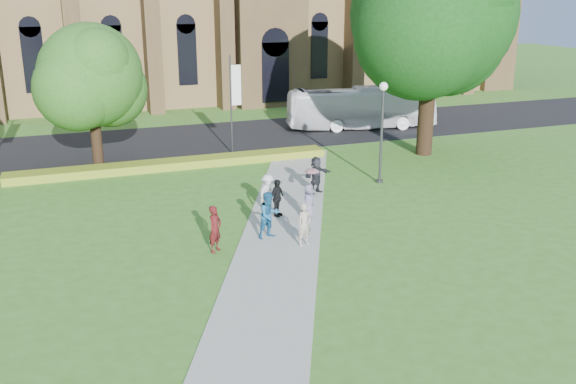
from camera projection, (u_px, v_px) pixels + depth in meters
name	position (u px, v px, depth m)	size (l,w,h in m)	color
ground	(290.00, 246.00, 25.23)	(160.00, 160.00, 0.00)	#437122
road	(184.00, 140.00, 43.08)	(160.00, 10.00, 0.02)	black
footpath	(281.00, 236.00, 26.12)	(3.20, 30.00, 0.04)	#B2B2A8
flower_hedge	(174.00, 164.00, 36.27)	(18.00, 1.40, 0.45)	gold
streetlamp	(382.00, 120.00, 32.57)	(0.44, 0.44, 5.24)	#38383D
large_tree	(433.00, 13.00, 36.93)	(9.60, 9.60, 13.20)	#332114
street_tree_1	(91.00, 76.00, 34.59)	(5.60, 5.60, 8.05)	#332114
banner_pole_0	(233.00, 99.00, 38.50)	(0.70, 0.10, 6.00)	#38383D
tour_coach	(361.00, 108.00, 46.32)	(2.50, 10.69, 2.98)	silver
pedestrian_0	(215.00, 229.00, 24.33)	(0.66, 0.44, 1.82)	#4C1113
pedestrian_1	(269.00, 215.00, 25.67)	(0.93, 0.73, 1.92)	#1B5C8B
pedestrian_2	(268.00, 193.00, 28.82)	(1.11, 0.64, 1.73)	silver
pedestrian_3	(277.00, 198.00, 28.21)	(0.98, 0.41, 1.68)	black
pedestrian_4	(309.00, 202.00, 27.91)	(0.76, 0.50, 1.56)	slate
pedestrian_5	(316.00, 175.00, 31.43)	(1.71, 0.54, 1.84)	#212328
pedestrian_6	(305.00, 224.00, 24.94)	(0.63, 0.41, 1.73)	#A29587
parasol	(312.00, 177.00, 27.74)	(0.66, 0.66, 0.58)	#D294A9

